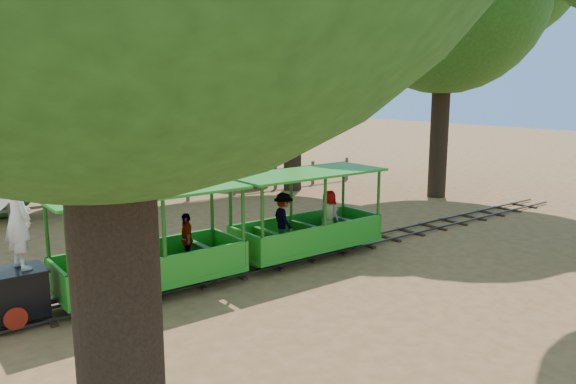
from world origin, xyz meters
TOP-DOWN VIEW (x-y plane):
  - ground at (0.00, 0.00)m, footprint 90.00×90.00m
  - track at (0.00, 0.00)m, footprint 22.00×1.00m
  - carriage_front at (-4.05, -0.05)m, footprint 3.93×1.61m
  - carriage_rear at (0.07, 0.00)m, footprint 3.93×1.61m
  - fence at (0.00, 8.00)m, footprint 18.10×0.10m
  - shrub_mid_w at (-2.27, 9.30)m, footprint 2.98×2.29m
  - shrub_mid_e at (4.40, 9.30)m, footprint 2.34×1.80m
  - shrub_east at (4.31, 9.30)m, footprint 2.37×1.82m

SIDE VIEW (x-z plane):
  - ground at x=0.00m, z-range 0.00..0.00m
  - track at x=0.00m, z-range 0.02..0.12m
  - fence at x=0.00m, z-range 0.08..1.08m
  - shrub_mid_e at x=4.40m, z-range 0.00..1.62m
  - shrub_east at x=4.31m, z-range 0.00..1.64m
  - carriage_front at x=-4.05m, z-range -0.18..1.86m
  - carriage_rear at x=0.07m, z-range -0.17..1.87m
  - shrub_mid_w at x=-2.27m, z-range 0.00..2.06m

